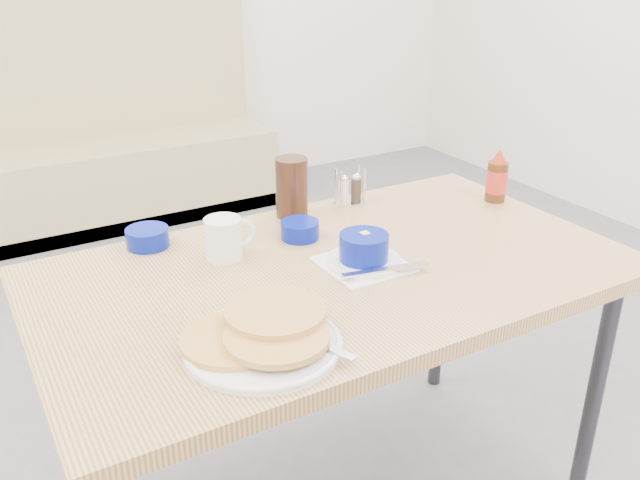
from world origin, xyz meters
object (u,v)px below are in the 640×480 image
grits_setting (364,252)px  condiment_caddy (350,191)px  amber_tumbler (292,187)px  booth_bench (99,158)px  pancake_plate (262,336)px  creamer_bowl (148,238)px  dining_table (336,289)px  butter_bowl (300,230)px  syrup_bottle (497,179)px  coffee_mug (225,238)px

grits_setting → condiment_caddy: size_ratio=2.03×
amber_tumbler → condiment_caddy: size_ratio=1.58×
booth_bench → pancake_plate: (-0.30, -2.76, 0.43)m
grits_setting → booth_bench: bearing=91.4°
creamer_bowl → dining_table: bearing=-43.9°
butter_bowl → syrup_bottle: bearing=-4.5°
dining_table → booth_bench: bearing=90.0°
amber_tumbler → coffee_mug: bearing=-149.2°
booth_bench → condiment_caddy: booth_bench is taller
butter_bowl → condiment_caddy: 0.29m
butter_bowl → condiment_caddy: (0.25, 0.15, 0.01)m
dining_table → amber_tumbler: bearing=79.8°
creamer_bowl → syrup_bottle: 1.01m
creamer_bowl → butter_bowl: 0.39m
condiment_caddy → syrup_bottle: bearing=-20.7°
booth_bench → grits_setting: bearing=-88.6°
dining_table → creamer_bowl: creamer_bowl is taller
pancake_plate → coffee_mug: coffee_mug is taller
grits_setting → butter_bowl: 0.22m
grits_setting → creamer_bowl: 0.55m
dining_table → creamer_bowl: size_ratio=13.00×
amber_tumbler → dining_table: bearing=-100.2°
booth_bench → coffee_mug: bearing=-95.0°
booth_bench → pancake_plate: size_ratio=6.26×
pancake_plate → coffee_mug: size_ratio=2.27×
pancake_plate → amber_tumbler: size_ratio=1.81×
creamer_bowl → condiment_caddy: (0.61, 0.00, 0.01)m
creamer_bowl → amber_tumbler: bearing=0.0°
butter_bowl → dining_table: bearing=-91.6°
grits_setting → pancake_plate: bearing=-151.5°
coffee_mug → butter_bowl: bearing=3.2°
coffee_mug → creamer_bowl: (-0.15, 0.16, -0.03)m
butter_bowl → booth_bench: bearing=90.1°
grits_setting → condiment_caddy: condiment_caddy is taller
coffee_mug → dining_table: bearing=-41.0°
amber_tumbler → pancake_plate: bearing=-122.9°
coffee_mug → booth_bench: bearing=85.0°
grits_setting → butter_bowl: grits_setting is taller
pancake_plate → syrup_bottle: bearing=21.1°
syrup_bottle → pancake_plate: bearing=-158.9°
pancake_plate → grits_setting: (0.36, 0.20, 0.01)m
coffee_mug → grits_setting: size_ratio=0.62×
dining_table → amber_tumbler: (0.06, 0.34, 0.15)m
pancake_plate → butter_bowl: pancake_plate is taller
grits_setting → coffee_mug: bearing=142.6°
butter_bowl → condiment_caddy: condiment_caddy is taller
coffee_mug → butter_bowl: size_ratio=1.32×
dining_table → butter_bowl: 0.21m
pancake_plate → butter_bowl: bearing=53.4°
pancake_plate → amber_tumbler: amber_tumbler is taller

